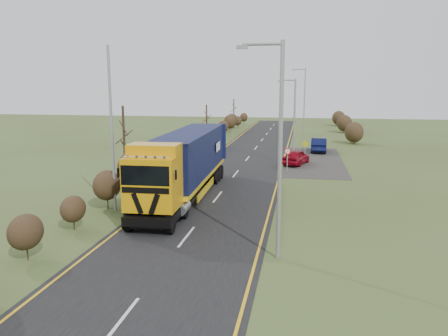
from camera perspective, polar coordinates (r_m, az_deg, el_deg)
ground at (r=25.63m, az=-2.57°, el=-6.03°), size 160.00×160.00×0.00m
road at (r=35.15m, az=1.04°, el=-1.40°), size 8.00×120.00×0.02m
layby at (r=44.55m, az=11.41°, el=0.97°), size 6.00×18.00×0.02m
lane_markings at (r=34.85m, az=0.96°, el=-1.47°), size 7.52×116.00×0.01m
hedgerow at (r=34.32m, az=-9.46°, el=0.89°), size 2.24×102.04×6.05m
lorry at (r=28.87m, az=-5.00°, el=0.95°), size 3.09×15.93×4.42m
car_red_hatchback at (r=41.98m, az=9.39°, el=1.43°), size 2.85×4.53×1.44m
car_blue_sedan at (r=50.62m, az=12.26°, el=2.97°), size 1.82×4.85×1.58m
streetlight_near at (r=18.22m, az=7.01°, el=3.30°), size 1.95×0.18×9.16m
streetlight_mid at (r=41.37m, az=9.05°, el=6.42°), size 1.72×0.18×8.02m
streetlight_far at (r=68.61m, az=10.35°, el=8.98°), size 2.12×0.20×10.00m
left_pole at (r=26.20m, az=-14.45°, el=4.74°), size 0.16×0.16×9.62m
speed_sign at (r=38.02m, az=8.28°, el=1.64°), size 0.59×0.10×2.12m
warning_board at (r=46.53m, az=10.55°, el=2.69°), size 0.66×0.11×1.74m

